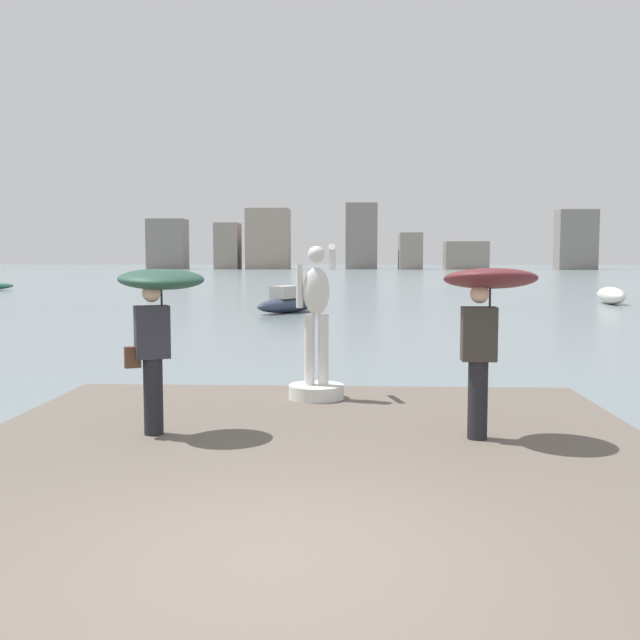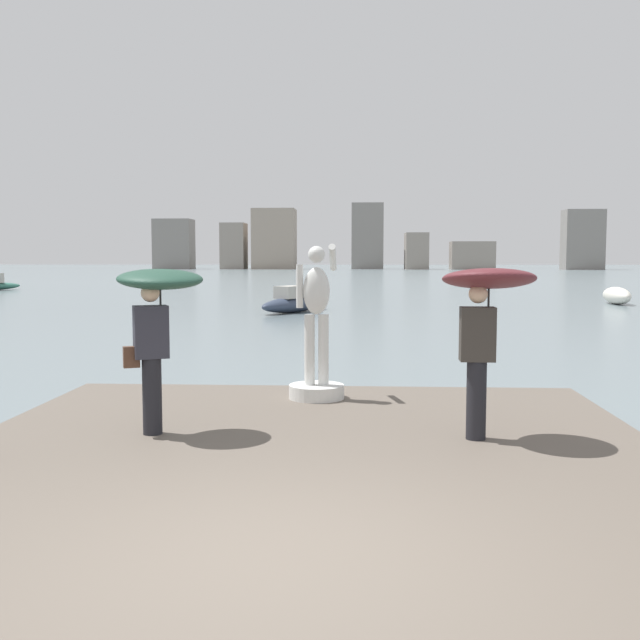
# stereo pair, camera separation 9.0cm
# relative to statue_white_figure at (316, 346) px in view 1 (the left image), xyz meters

# --- Properties ---
(ground_plane) EXTENTS (400.00, 400.00, 0.00)m
(ground_plane) POSITION_rel_statue_white_figure_xyz_m (0.06, 34.38, -1.15)
(ground_plane) COLOR slate
(pier) EXTENTS (7.66, 9.65, 0.40)m
(pier) POSITION_rel_statue_white_figure_xyz_m (0.06, -3.79, -0.95)
(pier) COLOR #60564C
(pier) RESTS_ON ground
(statue_white_figure) EXTENTS (0.80, 0.96, 2.22)m
(statue_white_figure) POSITION_rel_statue_white_figure_xyz_m (0.00, 0.00, 0.00)
(statue_white_figure) COLOR silver
(statue_white_figure) RESTS_ON pier
(onlooker_left) EXTENTS (1.29, 1.30, 1.93)m
(onlooker_left) POSITION_rel_statue_white_figure_xyz_m (-1.69, -2.21, 0.72)
(onlooker_left) COLOR black
(onlooker_left) RESTS_ON pier
(onlooker_right) EXTENTS (1.04, 1.06, 1.95)m
(onlooker_right) POSITION_rel_statue_white_figure_xyz_m (2.00, -2.28, 0.76)
(onlooker_right) COLOR black
(onlooker_right) RESTS_ON pier
(boat_near) EXTENTS (3.20, 4.66, 1.17)m
(boat_near) POSITION_rel_statue_white_figure_xyz_m (-2.33, 22.00, -0.73)
(boat_near) COLOR #2D384C
(boat_near) RESTS_ON ground
(boat_mid) EXTENTS (1.23, 3.65, 0.89)m
(boat_mid) POSITION_rel_statue_white_figure_xyz_m (13.86, 28.56, -0.71)
(boat_mid) COLOR silver
(boat_mid) RESTS_ON ground
(distant_skyline) EXTENTS (89.31, 11.13, 13.50)m
(distant_skyline) POSITION_rel_statue_white_figure_xyz_m (-3.44, 140.94, 4.21)
(distant_skyline) COLOR gray
(distant_skyline) RESTS_ON ground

